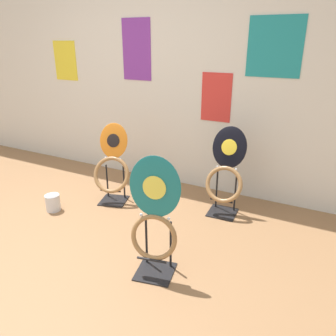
{
  "coord_description": "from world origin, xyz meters",
  "views": [
    {
      "loc": [
        2.09,
        -1.36,
        1.67
      ],
      "look_at": [
        0.79,
        1.16,
        0.55
      ],
      "focal_mm": 35.0,
      "sensor_mm": 36.0,
      "label": 1
    }
  ],
  "objects": [
    {
      "name": "toilet_seat_display_teal_sax",
      "position": [
        1.07,
        0.42,
        0.45
      ],
      "size": [
        0.38,
        0.33,
        0.94
      ],
      "color": "black",
      "rests_on": "ground_plane"
    },
    {
      "name": "ground_plane",
      "position": [
        0.0,
        0.0,
        0.0
      ],
      "size": [
        14.0,
        14.0,
        0.0
      ],
      "primitive_type": "plane",
      "color": "#8E6642"
    },
    {
      "name": "toilet_seat_display_jazz_black",
      "position": [
        1.23,
        1.57,
        0.43
      ],
      "size": [
        0.38,
        0.35,
        0.88
      ],
      "color": "black",
      "rests_on": "ground_plane"
    },
    {
      "name": "paint_can",
      "position": [
        -0.36,
        0.78,
        0.09
      ],
      "size": [
        0.15,
        0.15,
        0.18
      ],
      "color": "silver",
      "rests_on": "ground_plane"
    },
    {
      "name": "toilet_seat_display_orange_sun",
      "position": [
        0.07,
        1.26,
        0.38
      ],
      "size": [
        0.44,
        0.39,
        0.85
      ],
      "color": "black",
      "rests_on": "ground_plane"
    },
    {
      "name": "wall_back",
      "position": [
        0.0,
        2.07,
        1.3
      ],
      "size": [
        8.0,
        0.07,
        2.6
      ],
      "color": "silver",
      "rests_on": "ground_plane"
    }
  ]
}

